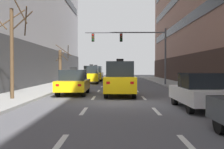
{
  "coord_description": "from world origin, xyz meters",
  "views": [
    {
      "loc": [
        -0.19,
        -14.17,
        1.78
      ],
      "look_at": [
        -0.57,
        15.14,
        1.12
      ],
      "focal_mm": 43.2,
      "sensor_mm": 36.0,
      "label": 1
    }
  ],
  "objects": [
    {
      "name": "lane_stripe_l1_s4",
      "position": [
        -1.51,
        2.0,
        0.0
      ],
      "size": [
        0.16,
        2.0,
        0.01
      ],
      "primitive_type": "cube",
      "color": "silver",
      "rests_on": "ground"
    },
    {
      "name": "car_driving_0",
      "position": [
        0.01,
        19.98,
        1.08
      ],
      "size": [
        1.99,
        4.51,
        2.16
      ],
      "color": "black",
      "rests_on": "ground"
    },
    {
      "name": "lane_stripe_l2_s6",
      "position": [
        1.51,
        12.0,
        0.0
      ],
      "size": [
        0.16,
        2.0,
        0.01
      ],
      "primitive_type": "cube",
      "color": "silver",
      "rests_on": "ground"
    },
    {
      "name": "lane_stripe_l2_s10",
      "position": [
        1.51,
        32.0,
        0.0
      ],
      "size": [
        0.16,
        2.0,
        0.01
      ],
      "primitive_type": "cube",
      "color": "silver",
      "rests_on": "ground"
    },
    {
      "name": "lane_stripe_l2_s5",
      "position": [
        1.51,
        7.0,
        0.0
      ],
      "size": [
        0.16,
        2.0,
        0.01
      ],
      "primitive_type": "cube",
      "color": "silver",
      "rests_on": "ground"
    },
    {
      "name": "lane_stripe_l1_s10",
      "position": [
        -1.51,
        32.0,
        0.0
      ],
      "size": [
        0.16,
        2.0,
        0.01
      ],
      "primitive_type": "cube",
      "color": "silver",
      "rests_on": "ground"
    },
    {
      "name": "lane_stripe_l1_s5",
      "position": [
        -1.51,
        7.0,
        0.0
      ],
      "size": [
        0.16,
        2.0,
        0.01
      ],
      "primitive_type": "cube",
      "color": "silver",
      "rests_on": "ground"
    },
    {
      "name": "lane_stripe_l2_s8",
      "position": [
        1.51,
        22.0,
        0.0
      ],
      "size": [
        0.16,
        2.0,
        0.01
      ],
      "primitive_type": "cube",
      "color": "silver",
      "rests_on": "ground"
    },
    {
      "name": "ground_plane",
      "position": [
        0.0,
        0.0,
        0.0
      ],
      "size": [
        120.0,
        120.0,
        0.0
      ],
      "primitive_type": "plane",
      "color": "#515156"
    },
    {
      "name": "lane_stripe_l2_s3",
      "position": [
        1.51,
        -3.0,
        0.0
      ],
      "size": [
        0.16,
        2.0,
        0.01
      ],
      "primitive_type": "cube",
      "color": "silver",
      "rests_on": "ground"
    },
    {
      "name": "lane_stripe_l1_s3",
      "position": [
        -1.51,
        -3.0,
        0.0
      ],
      "size": [
        0.16,
        2.0,
        0.01
      ],
      "primitive_type": "cube",
      "color": "silver",
      "rests_on": "ground"
    },
    {
      "name": "street_tree_0",
      "position": [
        -5.79,
        0.45,
        2.94
      ],
      "size": [
        2.14,
        1.9,
        5.57
      ],
      "color": "#4C3823",
      "rests_on": "sidewalk_left"
    },
    {
      "name": "lane_stripe_l2_s4",
      "position": [
        1.51,
        2.0,
        0.0
      ],
      "size": [
        0.16,
        2.0,
        0.01
      ],
      "primitive_type": "cube",
      "color": "silver",
      "rests_on": "ground"
    },
    {
      "name": "lane_stripe_l1_s7",
      "position": [
        -1.51,
        17.0,
        0.0
      ],
      "size": [
        0.16,
        2.0,
        0.01
      ],
      "primitive_type": "cube",
      "color": "silver",
      "rests_on": "ground"
    },
    {
      "name": "taxi_driving_1",
      "position": [
        -3.02,
        4.0,
        0.83
      ],
      "size": [
        1.93,
        4.52,
        1.87
      ],
      "color": "black",
      "rests_on": "ground"
    },
    {
      "name": "sidewalk_left",
      "position": [
        -6.15,
        0.0,
        0.07
      ],
      "size": [
        3.22,
        80.0,
        0.14
      ],
      "primitive_type": "cube",
      "color": "gray",
      "rests_on": "ground"
    },
    {
      "name": "car_driving_2",
      "position": [
        0.14,
        27.4,
        1.1
      ],
      "size": [
        2.06,
        4.63,
        2.21
      ],
      "color": "black",
      "rests_on": "ground"
    },
    {
      "name": "lane_stripe_l1_s9",
      "position": [
        -1.51,
        27.0,
        0.0
      ],
      "size": [
        0.16,
        2.0,
        0.01
      ],
      "primitive_type": "cube",
      "color": "silver",
      "rests_on": "ground"
    },
    {
      "name": "lane_stripe_l2_s7",
      "position": [
        1.51,
        17.0,
        0.0
      ],
      "size": [
        0.16,
        2.0,
        0.01
      ],
      "primitive_type": "cube",
      "color": "silver",
      "rests_on": "ground"
    },
    {
      "name": "taxi_driving_4",
      "position": [
        -2.93,
        23.27,
        1.04
      ],
      "size": [
        1.91,
        4.37,
        2.27
      ],
      "color": "black",
      "rests_on": "ground"
    },
    {
      "name": "lane_stripe_l1_s2",
      "position": [
        -1.51,
        -8.0,
        0.0
      ],
      "size": [
        0.16,
        2.0,
        0.01
      ],
      "primitive_type": "cube",
      "color": "silver",
      "rests_on": "ground"
    },
    {
      "name": "traffic_signal_0",
      "position": [
        1.93,
        13.53,
        4.28
      ],
      "size": [
        8.36,
        0.35,
        5.75
      ],
      "color": "#4C4C51",
      "rests_on": "sidewalk_right"
    },
    {
      "name": "taxi_driving_3",
      "position": [
        -3.03,
        17.6,
        1.04
      ],
      "size": [
        1.9,
        4.35,
        2.26
      ],
      "color": "black",
      "rests_on": "ground"
    },
    {
      "name": "taxi_driving_5",
      "position": [
        0.1,
        3.15,
        1.1
      ],
      "size": [
        1.97,
        4.59,
        2.4
      ],
      "color": "black",
      "rests_on": "ground"
    },
    {
      "name": "lane_stripe_l2_s2",
      "position": [
        1.51,
        -8.0,
        0.0
      ],
      "size": [
        0.16,
        2.0,
        0.01
      ],
      "primitive_type": "cube",
      "color": "silver",
      "rests_on": "ground"
    },
    {
      "name": "car_parked_1",
      "position": [
        3.49,
        -2.38,
        0.78
      ],
      "size": [
        1.83,
        4.26,
        1.59
      ],
      "color": "black",
      "rests_on": "ground"
    },
    {
      "name": "lane_stripe_l1_s6",
      "position": [
        -1.51,
        12.0,
        0.0
      ],
      "size": [
        0.16,
        2.0,
        0.01
      ],
      "primitive_type": "cube",
      "color": "silver",
      "rests_on": "ground"
    },
    {
      "name": "lane_stripe_l1_s8",
      "position": [
        -1.51,
        22.0,
        0.0
      ],
      "size": [
        0.16,
        2.0,
        0.01
      ],
      "primitive_type": "cube",
      "color": "silver",
      "rests_on": "ground"
    },
    {
      "name": "street_tree_1",
      "position": [
        -5.79,
        13.14,
        2.02
      ],
      "size": [
        1.72,
        2.18,
        3.97
      ],
      "color": "#4C3823",
      "rests_on": "sidewalk_left"
    },
    {
      "name": "lane_stripe_l2_s9",
      "position": [
        1.51,
        27.0,
        0.0
      ],
      "size": [
        0.16,
        2.0,
        0.01
      ],
      "primitive_type": "cube",
      "color": "silver",
      "rests_on": "ground"
    }
  ]
}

